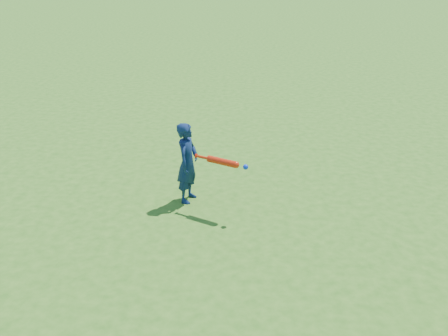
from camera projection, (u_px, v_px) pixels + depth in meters
name	position (u px, v px, depth m)	size (l,w,h in m)	color
ground	(216.00, 226.00, 5.56)	(80.00, 80.00, 0.00)	#2C6117
child	(188.00, 163.00, 5.93)	(0.36, 0.24, 0.99)	#0E2045
bat_swing	(224.00, 162.00, 5.60)	(0.63, 0.33, 0.08)	red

